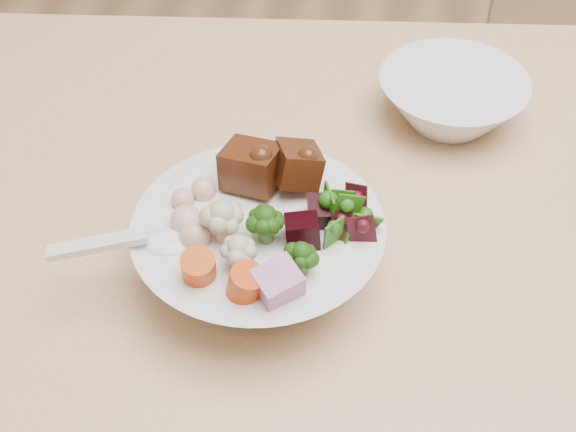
# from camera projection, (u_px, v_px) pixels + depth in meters

# --- Properties ---
(food_bowl) EXTENTS (0.22, 0.22, 0.12)m
(food_bowl) POSITION_uv_depth(u_px,v_px,m) (261.00, 246.00, 0.71)
(food_bowl) COLOR silver
(food_bowl) RESTS_ON dining_table
(soup_spoon) EXTENTS (0.12, 0.06, 0.02)m
(soup_spoon) POSITION_uv_depth(u_px,v_px,m) (149.00, 244.00, 0.67)
(soup_spoon) COLOR silver
(soup_spoon) RESTS_ON food_bowl
(side_bowl) EXTENTS (0.16, 0.16, 0.05)m
(side_bowl) POSITION_uv_depth(u_px,v_px,m) (452.00, 100.00, 0.88)
(side_bowl) COLOR silver
(side_bowl) RESTS_ON dining_table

